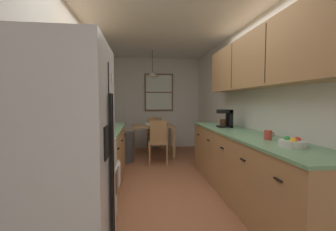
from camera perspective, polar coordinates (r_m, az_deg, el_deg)
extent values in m
plane|color=#995B3D|center=(4.12, -1.14, -15.18)|extent=(12.00, 12.00, 0.00)
cube|color=silver|center=(4.00, -20.82, 2.62)|extent=(0.10, 9.00, 2.55)
cube|color=silver|center=(4.26, 17.23, 2.74)|extent=(0.10, 9.00, 2.55)
cube|color=silver|center=(6.55, -3.55, 3.12)|extent=(4.40, 0.10, 2.55)
cube|color=white|center=(4.10, -1.19, 21.53)|extent=(4.40, 9.00, 0.08)
cube|color=silver|center=(1.86, -24.93, -10.74)|extent=(0.67, 0.78, 1.75)
cube|color=black|center=(1.80, -14.35, -12.71)|extent=(0.01, 0.01, 1.57)
cube|color=black|center=(1.76, -14.05, -13.08)|extent=(0.02, 0.02, 1.12)
cube|color=black|center=(1.84, -13.74, -12.37)|extent=(0.02, 0.02, 1.12)
cube|color=black|center=(1.59, -15.19, -6.54)|extent=(0.01, 0.15, 0.22)
cube|color=beige|center=(1.94, -13.90, 9.20)|extent=(0.01, 0.05, 0.07)
cube|color=white|center=(1.97, -13.78, 9.24)|extent=(0.01, 0.04, 0.05)
cube|color=white|center=(2.64, -20.32, -15.98)|extent=(0.62, 0.59, 0.90)
cube|color=black|center=(2.60, -13.23, -16.88)|extent=(0.01, 0.41, 0.30)
cube|color=silver|center=(2.53, -12.73, -12.43)|extent=(0.02, 0.47, 0.02)
cube|color=black|center=(2.53, -20.55, -6.10)|extent=(0.59, 0.56, 0.02)
cube|color=white|center=(2.60, -26.62, -4.00)|extent=(0.06, 0.59, 0.20)
cylinder|color=#2D2D2D|center=(2.44, -24.48, -6.18)|extent=(0.15, 0.15, 0.01)
cylinder|color=#2D2D2D|center=(2.69, -22.82, -5.27)|extent=(0.15, 0.15, 0.01)
cylinder|color=#2D2D2D|center=(2.37, -17.98, -6.31)|extent=(0.15, 0.15, 0.01)
cylinder|color=#2D2D2D|center=(2.62, -16.90, -5.35)|extent=(0.15, 0.15, 0.01)
cube|color=white|center=(2.54, -23.58, 10.23)|extent=(0.38, 0.60, 0.32)
cube|color=black|center=(2.44, -19.54, 10.63)|extent=(0.01, 0.36, 0.20)
cube|color=#2D2D33|center=(2.70, -18.30, 9.95)|extent=(0.01, 0.12, 0.20)
cube|color=#A87A4C|center=(3.83, -16.11, -10.02)|extent=(0.60, 1.89, 0.87)
cube|color=#6B9E70|center=(3.75, -16.23, -3.31)|extent=(0.63, 1.91, 0.03)
cube|color=black|center=(3.12, -12.31, -8.06)|extent=(0.02, 0.10, 0.01)
cube|color=black|center=(3.74, -11.43, -6.13)|extent=(0.02, 0.10, 0.01)
cube|color=black|center=(4.36, -10.80, -4.74)|extent=(0.02, 0.10, 0.01)
cube|color=#A87A4C|center=(3.73, -18.78, 11.07)|extent=(0.32, 1.99, 0.66)
cube|color=#2D2319|center=(3.38, -17.16, 11.90)|extent=(0.01, 0.01, 0.61)
cube|color=#2D2319|center=(4.02, -15.50, 10.57)|extent=(0.01, 0.01, 0.61)
cube|color=#A87A4C|center=(3.35, 18.39, -12.03)|extent=(0.60, 3.13, 0.87)
cube|color=#6B9E70|center=(3.26, 18.54, -4.38)|extent=(0.63, 3.15, 0.03)
cube|color=black|center=(2.08, 25.81, -14.28)|extent=(0.02, 0.10, 0.01)
cube|color=black|center=(2.61, 18.20, -10.49)|extent=(0.02, 0.10, 0.01)
cube|color=black|center=(3.17, 13.33, -7.90)|extent=(0.02, 0.10, 0.01)
cube|color=black|center=(3.75, 9.98, -6.08)|extent=(0.02, 0.10, 0.01)
cube|color=black|center=(4.34, 7.56, -4.73)|extent=(0.02, 0.10, 0.01)
cube|color=#A87A4C|center=(3.29, 21.52, 12.59)|extent=(0.32, 2.83, 0.71)
cube|color=#2D2319|center=(2.81, 23.20, 14.15)|extent=(0.01, 0.01, 0.65)
cube|color=#2D2319|center=(3.64, 15.62, 11.81)|extent=(0.01, 0.01, 0.65)
cube|color=#A87F51|center=(5.49, -3.88, -2.63)|extent=(0.99, 0.81, 0.03)
cube|color=#A87F51|center=(5.17, -8.82, -7.25)|extent=(0.06, 0.06, 0.72)
cube|color=#A87F51|center=(5.23, 1.51, -7.10)|extent=(0.06, 0.06, 0.72)
cube|color=#A87F51|center=(5.91, -8.60, -5.89)|extent=(0.06, 0.06, 0.72)
cube|color=#A87F51|center=(5.96, 0.43, -5.77)|extent=(0.06, 0.06, 0.72)
cube|color=#A87A4C|center=(4.86, -2.43, -6.80)|extent=(0.44, 0.44, 0.04)
cube|color=#A87A4C|center=(5.01, -2.41, -3.89)|extent=(0.37, 0.07, 0.45)
cylinder|color=#A87A4C|center=(4.74, -0.21, -9.97)|extent=(0.04, 0.04, 0.43)
cylinder|color=#A87A4C|center=(4.74, -4.68, -9.97)|extent=(0.04, 0.04, 0.43)
cylinder|color=#A87A4C|center=(5.09, -0.32, -9.01)|extent=(0.04, 0.04, 0.43)
cylinder|color=#A87A4C|center=(5.09, -4.47, -9.01)|extent=(0.04, 0.04, 0.43)
cube|color=#A87A4C|center=(6.21, -3.42, -4.54)|extent=(0.41, 0.41, 0.04)
cube|color=#A87A4C|center=(6.00, -3.38, -2.65)|extent=(0.37, 0.04, 0.45)
cylinder|color=#A87A4C|center=(6.42, -5.10, -6.38)|extent=(0.04, 0.04, 0.43)
cylinder|color=#A87A4C|center=(6.44, -1.84, -6.36)|extent=(0.04, 0.04, 0.43)
cylinder|color=#A87A4C|center=(6.07, -5.09, -6.98)|extent=(0.04, 0.04, 0.43)
cylinder|color=#A87A4C|center=(6.08, -1.63, -6.95)|extent=(0.04, 0.04, 0.43)
cylinder|color=black|center=(5.54, -3.95, 13.50)|extent=(0.01, 0.01, 0.54)
cone|color=beige|center=(5.50, -3.93, 10.23)|extent=(0.31, 0.31, 0.10)
sphere|color=white|center=(5.50, -3.93, 10.43)|extent=(0.06, 0.06, 0.06)
cube|color=brown|center=(6.49, -2.30, 5.80)|extent=(0.81, 0.04, 1.05)
cube|color=silver|center=(6.48, -2.29, 5.81)|extent=(0.73, 0.01, 0.97)
cube|color=brown|center=(6.47, -2.28, 5.81)|extent=(0.73, 0.02, 0.03)
cylinder|color=#3F3F42|center=(5.12, -10.36, -7.73)|extent=(0.32, 0.32, 0.65)
cylinder|color=#D84C19|center=(2.95, -18.77, -3.06)|extent=(0.12, 0.12, 0.19)
cylinder|color=white|center=(2.94, -18.81, -1.08)|extent=(0.12, 0.12, 0.02)
cube|color=white|center=(2.71, -12.15, -14.22)|extent=(0.02, 0.16, 0.24)
cube|color=black|center=(3.84, 13.97, -2.71)|extent=(0.22, 0.18, 0.02)
cube|color=black|center=(3.86, 15.10, -0.71)|extent=(0.06, 0.18, 0.29)
cube|color=black|center=(3.82, 14.02, 0.99)|extent=(0.22, 0.18, 0.06)
cylinder|color=#331E14|center=(3.83, 13.70, -1.72)|extent=(0.11, 0.11, 0.11)
cylinder|color=#BF3F33|center=(2.76, 23.75, -4.49)|extent=(0.08, 0.08, 0.10)
torus|color=#BF3F33|center=(2.79, 24.70, -4.33)|extent=(0.05, 0.01, 0.05)
cylinder|color=silver|center=(2.44, 28.70, -6.17)|extent=(0.24, 0.24, 0.06)
cylinder|color=black|center=(2.44, 28.71, -5.82)|extent=(0.19, 0.19, 0.03)
sphere|color=red|center=(2.47, 29.70, -5.32)|extent=(0.06, 0.06, 0.06)
sphere|color=green|center=(2.47, 27.66, -5.28)|extent=(0.06, 0.06, 0.06)
sphere|color=yellow|center=(2.39, 28.84, -5.60)|extent=(0.06, 0.06, 0.06)
cylinder|color=silver|center=(5.48, -4.85, -2.17)|extent=(0.18, 0.18, 0.06)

